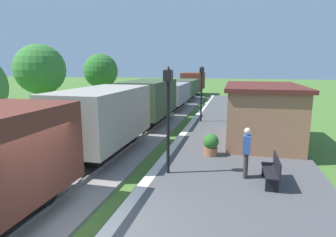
% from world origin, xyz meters
% --- Properties ---
extents(platform_edge_stripe, '(0.36, 60.00, 0.01)m').
position_xyz_m(platform_edge_stripe, '(0.40, 0.00, 0.25)').
color(platform_edge_stripe, silver).
rests_on(platform_edge_stripe, platform_slab).
extents(track_ballast, '(3.80, 60.00, 0.12)m').
position_xyz_m(track_ballast, '(-2.40, 0.00, 0.06)').
color(track_ballast, gray).
rests_on(track_ballast, ground).
extents(rail_near, '(0.07, 60.00, 0.14)m').
position_xyz_m(rail_near, '(-1.68, 0.00, 0.19)').
color(rail_near, slate).
rests_on(rail_near, track_ballast).
extents(freight_train, '(2.50, 39.20, 2.72)m').
position_xyz_m(freight_train, '(-2.40, 15.03, 1.60)').
color(freight_train, brown).
rests_on(freight_train, rail_near).
extents(station_hut, '(3.50, 5.80, 2.78)m').
position_xyz_m(station_hut, '(4.40, 9.20, 1.65)').
color(station_hut, '#9E6B4C').
rests_on(station_hut, platform_slab).
extents(bench_near_hut, '(0.42, 1.50, 0.91)m').
position_xyz_m(bench_near_hut, '(4.34, 3.71, 0.72)').
color(bench_near_hut, black).
rests_on(bench_near_hut, platform_slab).
extents(bench_down_platform, '(0.42, 1.50, 0.91)m').
position_xyz_m(bench_down_platform, '(4.34, 13.25, 0.72)').
color(bench_down_platform, black).
rests_on(bench_down_platform, platform_slab).
extents(person_waiting, '(0.26, 0.39, 1.71)m').
position_xyz_m(person_waiting, '(3.53, 4.07, 1.18)').
color(person_waiting, '#38332D').
rests_on(person_waiting, platform_slab).
extents(potted_planter, '(0.64, 0.64, 0.92)m').
position_xyz_m(potted_planter, '(2.20, 6.17, 0.72)').
color(potted_planter, '#9E6642').
rests_on(potted_planter, platform_slab).
extents(lamp_post_near, '(0.28, 0.28, 3.70)m').
position_xyz_m(lamp_post_near, '(0.92, 3.85, 2.80)').
color(lamp_post_near, black).
rests_on(lamp_post_near, platform_slab).
extents(lamp_post_far, '(0.28, 0.28, 3.70)m').
position_xyz_m(lamp_post_far, '(0.92, 13.28, 2.80)').
color(lamp_post_far, black).
rests_on(lamp_post_far, platform_slab).
extents(tree_trackside_far, '(3.40, 3.40, 5.38)m').
position_xyz_m(tree_trackside_far, '(-9.93, 11.64, 3.67)').
color(tree_trackside_far, '#4C3823').
rests_on(tree_trackside_far, ground).
extents(tree_field_left, '(3.15, 3.15, 5.01)m').
position_xyz_m(tree_field_left, '(-9.13, 19.00, 3.42)').
color(tree_field_left, '#4C3823').
rests_on(tree_field_left, ground).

